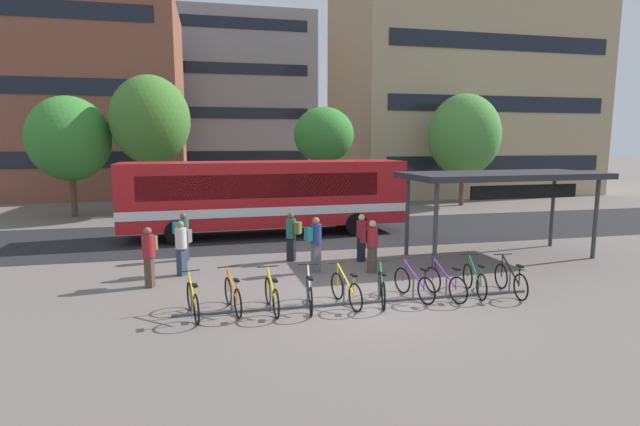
{
  "coord_description": "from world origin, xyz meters",
  "views": [
    {
      "loc": [
        -3.72,
        -10.91,
        4.02
      ],
      "look_at": [
        -0.27,
        4.45,
        1.69
      ],
      "focal_mm": 26.87,
      "sensor_mm": 36.0,
      "label": 1
    }
  ],
  "objects_px": {
    "parked_bicycle_yellow_2": "(272,296)",
    "street_tree_1": "(150,120)",
    "city_bus": "(268,194)",
    "street_tree_2": "(69,139)",
    "street_tree_0": "(324,135)",
    "commuter_olive_pack_4": "(149,252)",
    "parked_bicycle_purple_6": "(414,284)",
    "commuter_red_pack_5": "(362,234)",
    "parked_bicycle_orange_1": "(233,296)",
    "commuter_grey_pack_3": "(182,244)",
    "transit_shelter": "(503,178)",
    "parked_bicycle_green_5": "(382,289)",
    "parked_bicycle_yellow_0": "(193,301)",
    "street_tree_3": "(464,135)",
    "parked_bicycle_yellow_4": "(346,290)",
    "parked_bicycle_white_3": "(309,293)",
    "commuter_teal_pack_1": "(183,233)",
    "parked_bicycle_green_8": "(474,280)",
    "parked_bicycle_purple_7": "(445,284)",
    "parked_bicycle_black_9": "(511,280)",
    "commuter_maroon_pack_0": "(371,243)",
    "commuter_olive_pack_2": "(292,233)",
    "commuter_teal_pack_6": "(315,241)"
  },
  "relations": [
    {
      "from": "commuter_maroon_pack_0",
      "to": "commuter_teal_pack_1",
      "type": "relative_size",
      "value": 1.0
    },
    {
      "from": "parked_bicycle_yellow_2",
      "to": "street_tree_1",
      "type": "distance_m",
      "value": 17.91
    },
    {
      "from": "parked_bicycle_green_5",
      "to": "commuter_red_pack_5",
      "type": "bearing_deg",
      "value": 3.72
    },
    {
      "from": "parked_bicycle_white_3",
      "to": "street_tree_2",
      "type": "xyz_separation_m",
      "value": [
        -9.62,
        17.16,
        3.81
      ]
    },
    {
      "from": "commuter_red_pack_5",
      "to": "street_tree_2",
      "type": "height_order",
      "value": "street_tree_2"
    },
    {
      "from": "commuter_grey_pack_3",
      "to": "parked_bicycle_green_5",
      "type": "bearing_deg",
      "value": 89.36
    },
    {
      "from": "parked_bicycle_yellow_2",
      "to": "street_tree_0",
      "type": "relative_size",
      "value": 0.28
    },
    {
      "from": "parked_bicycle_green_8",
      "to": "parked_bicycle_orange_1",
      "type": "bearing_deg",
      "value": 99.17
    },
    {
      "from": "city_bus",
      "to": "street_tree_0",
      "type": "height_order",
      "value": "street_tree_0"
    },
    {
      "from": "commuter_maroon_pack_0",
      "to": "parked_bicycle_green_5",
      "type": "bearing_deg",
      "value": -68.86
    },
    {
      "from": "commuter_red_pack_5",
      "to": "street_tree_0",
      "type": "height_order",
      "value": "street_tree_0"
    },
    {
      "from": "parked_bicycle_white_3",
      "to": "parked_bicycle_green_5",
      "type": "relative_size",
      "value": 1.02
    },
    {
      "from": "parked_bicycle_white_3",
      "to": "street_tree_1",
      "type": "height_order",
      "value": "street_tree_1"
    },
    {
      "from": "city_bus",
      "to": "parked_bicycle_white_3",
      "type": "distance_m",
      "value": 9.77
    },
    {
      "from": "parked_bicycle_white_3",
      "to": "commuter_red_pack_5",
      "type": "xyz_separation_m",
      "value": [
        2.68,
        4.27,
        0.55
      ]
    },
    {
      "from": "parked_bicycle_yellow_0",
      "to": "street_tree_3",
      "type": "distance_m",
      "value": 23.66
    },
    {
      "from": "parked_bicycle_yellow_4",
      "to": "parked_bicycle_green_8",
      "type": "bearing_deg",
      "value": -99.31
    },
    {
      "from": "commuter_teal_pack_6",
      "to": "street_tree_0",
      "type": "xyz_separation_m",
      "value": [
        3.64,
        14.43,
        3.44
      ]
    },
    {
      "from": "city_bus",
      "to": "street_tree_2",
      "type": "bearing_deg",
      "value": 140.4
    },
    {
      "from": "commuter_red_pack_5",
      "to": "commuter_olive_pack_4",
      "type": "bearing_deg",
      "value": -32.2
    },
    {
      "from": "street_tree_2",
      "to": "street_tree_3",
      "type": "distance_m",
      "value": 23.0
    },
    {
      "from": "parked_bicycle_purple_7",
      "to": "parked_bicycle_black_9",
      "type": "bearing_deg",
      "value": -105.54
    },
    {
      "from": "parked_bicycle_yellow_4",
      "to": "street_tree_1",
      "type": "height_order",
      "value": "street_tree_1"
    },
    {
      "from": "city_bus",
      "to": "street_tree_3",
      "type": "xyz_separation_m",
      "value": [
        13.27,
        7.18,
        2.68
      ]
    },
    {
      "from": "transit_shelter",
      "to": "parked_bicycle_yellow_4",
      "type": "bearing_deg",
      "value": -152.78
    },
    {
      "from": "parked_bicycle_orange_1",
      "to": "parked_bicycle_yellow_2",
      "type": "distance_m",
      "value": 0.93
    },
    {
      "from": "commuter_red_pack_5",
      "to": "parked_bicycle_orange_1",
      "type": "bearing_deg",
      "value": -3.1
    },
    {
      "from": "street_tree_1",
      "to": "parked_bicycle_green_8",
      "type": "bearing_deg",
      "value": -59.11
    },
    {
      "from": "commuter_teal_pack_1",
      "to": "commuter_olive_pack_4",
      "type": "distance_m",
      "value": 3.01
    },
    {
      "from": "parked_bicycle_black_9",
      "to": "commuter_teal_pack_6",
      "type": "xyz_separation_m",
      "value": [
        -4.62,
        3.3,
        0.62
      ]
    },
    {
      "from": "parked_bicycle_black_9",
      "to": "commuter_teal_pack_6",
      "type": "distance_m",
      "value": 5.71
    },
    {
      "from": "commuter_olive_pack_4",
      "to": "parked_bicycle_purple_6",
      "type": "bearing_deg",
      "value": 83.49
    },
    {
      "from": "parked_bicycle_orange_1",
      "to": "commuter_grey_pack_3",
      "type": "distance_m",
      "value": 3.86
    },
    {
      "from": "transit_shelter",
      "to": "commuter_olive_pack_4",
      "type": "bearing_deg",
      "value": -176.97
    },
    {
      "from": "parked_bicycle_yellow_4",
      "to": "commuter_teal_pack_6",
      "type": "bearing_deg",
      "value": -8.92
    },
    {
      "from": "commuter_maroon_pack_0",
      "to": "commuter_teal_pack_6",
      "type": "bearing_deg",
      "value": -159.77
    },
    {
      "from": "commuter_maroon_pack_0",
      "to": "commuter_olive_pack_2",
      "type": "height_order",
      "value": "commuter_olive_pack_2"
    },
    {
      "from": "city_bus",
      "to": "parked_bicycle_orange_1",
      "type": "distance_m",
      "value": 9.74
    },
    {
      "from": "parked_bicycle_purple_6",
      "to": "parked_bicycle_yellow_2",
      "type": "bearing_deg",
      "value": 78.6
    },
    {
      "from": "commuter_olive_pack_4",
      "to": "parked_bicycle_white_3",
      "type": "bearing_deg",
      "value": 70.02
    },
    {
      "from": "commuter_olive_pack_2",
      "to": "parked_bicycle_green_5",
      "type": "bearing_deg",
      "value": 140.67
    },
    {
      "from": "parked_bicycle_purple_7",
      "to": "parked_bicycle_orange_1",
      "type": "bearing_deg",
      "value": 75.5
    },
    {
      "from": "parked_bicycle_green_5",
      "to": "commuter_olive_pack_2",
      "type": "height_order",
      "value": "commuter_olive_pack_2"
    },
    {
      "from": "parked_bicycle_yellow_0",
      "to": "commuter_grey_pack_3",
      "type": "relative_size",
      "value": 1.01
    },
    {
      "from": "city_bus",
      "to": "parked_bicycle_white_3",
      "type": "bearing_deg",
      "value": -92.65
    },
    {
      "from": "street_tree_2",
      "to": "parked_bicycle_orange_1",
      "type": "bearing_deg",
      "value": -65.29
    },
    {
      "from": "parked_bicycle_yellow_2",
      "to": "street_tree_1",
      "type": "xyz_separation_m",
      "value": [
        -4.47,
        16.67,
        4.81
      ]
    },
    {
      "from": "parked_bicycle_black_9",
      "to": "commuter_grey_pack_3",
      "type": "relative_size",
      "value": 1.02
    },
    {
      "from": "parked_bicycle_white_3",
      "to": "commuter_olive_pack_4",
      "type": "bearing_deg",
      "value": 62.84
    },
    {
      "from": "parked_bicycle_orange_1",
      "to": "commuter_grey_pack_3",
      "type": "relative_size",
      "value": 1.01
    }
  ]
}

